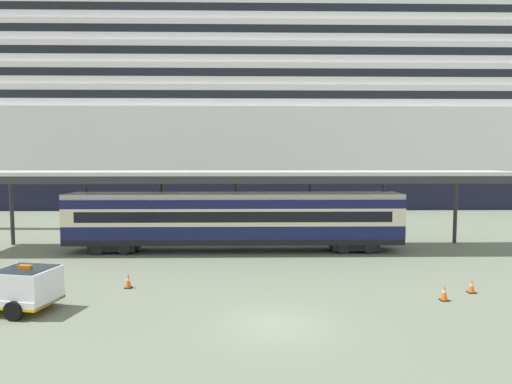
# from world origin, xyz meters

# --- Properties ---
(ground_plane) EXTENTS (400.00, 400.00, 0.00)m
(ground_plane) POSITION_xyz_m (0.00, 0.00, 0.00)
(ground_plane) COLOR slate
(cruise_ship) EXTENTS (167.71, 25.92, 36.29)m
(cruise_ship) POSITION_xyz_m (4.83, 50.94, 12.43)
(cruise_ship) COLOR black
(cruise_ship) RESTS_ON ground
(platform_canopy) EXTENTS (39.40, 5.01, 5.62)m
(platform_canopy) POSITION_xyz_m (-2.03, 14.21, 5.32)
(platform_canopy) COLOR silver
(platform_canopy) RESTS_ON ground
(train_carriage) EXTENTS (23.21, 2.81, 4.11)m
(train_carriage) POSITION_xyz_m (-2.03, 13.76, 2.31)
(train_carriage) COLOR black
(train_carriage) RESTS_ON ground
(service_truck) EXTENTS (5.51, 3.07, 2.02)m
(service_truck) POSITION_xyz_m (-11.43, 1.83, 0.99)
(service_truck) COLOR white
(service_truck) RESTS_ON ground
(traffic_cone_near) EXTENTS (0.36, 0.36, 0.74)m
(traffic_cone_near) POSITION_xyz_m (-7.14, 5.01, 0.37)
(traffic_cone_near) COLOR black
(traffic_cone_near) RESTS_ON ground
(traffic_cone_mid) EXTENTS (0.36, 0.36, 0.76)m
(traffic_cone_mid) POSITION_xyz_m (7.92, 2.77, 0.37)
(traffic_cone_mid) COLOR black
(traffic_cone_mid) RESTS_ON ground
(traffic_cone_far) EXTENTS (0.36, 0.36, 0.68)m
(traffic_cone_far) POSITION_xyz_m (9.78, 3.91, 0.33)
(traffic_cone_far) COLOR black
(traffic_cone_far) RESTS_ON ground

